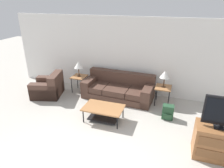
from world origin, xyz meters
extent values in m
cube|color=white|center=(0.00, 4.10, 1.30)|extent=(8.50, 0.06, 2.60)
cube|color=#4C3328|center=(-0.10, 3.47, 0.11)|extent=(2.35, 1.09, 0.22)
cube|color=#4C3328|center=(-0.86, 3.49, 0.32)|extent=(0.79, 0.92, 0.20)
cube|color=#4C3328|center=(-0.10, 3.45, 0.32)|extent=(0.79, 0.92, 0.20)
cube|color=#4C3328|center=(0.67, 3.41, 0.32)|extent=(0.79, 0.92, 0.20)
cube|color=#4C3328|center=(-0.08, 3.83, 0.62)|extent=(2.31, 0.37, 0.40)
cube|color=#4C3328|center=(-1.11, 3.52, 0.29)|extent=(0.33, 1.00, 0.58)
cube|color=#4C3328|center=(0.91, 3.42, 0.29)|extent=(0.33, 1.00, 0.58)
cube|color=#4C3328|center=(-2.46, 2.89, 0.20)|extent=(1.13, 1.13, 0.40)
cube|color=#4C3328|center=(-2.15, 2.98, 0.60)|extent=(0.49, 0.96, 0.40)
cube|color=#4C3328|center=(-2.55, 3.21, 0.28)|extent=(0.95, 0.49, 0.56)
cube|color=#4C3328|center=(-2.38, 2.57, 0.28)|extent=(0.95, 0.49, 0.56)
cube|color=#A87042|center=(-0.08, 2.06, 0.39)|extent=(1.08, 0.67, 0.04)
cylinder|color=black|center=(-0.56, 1.79, 0.19)|extent=(0.03, 0.03, 0.37)
cylinder|color=black|center=(0.40, 1.79, 0.19)|extent=(0.03, 0.03, 0.37)
cylinder|color=black|center=(-0.56, 2.34, 0.19)|extent=(0.03, 0.03, 0.37)
cylinder|color=black|center=(0.40, 2.34, 0.19)|extent=(0.03, 0.03, 0.37)
cube|color=black|center=(-0.08, 2.06, 0.08)|extent=(0.81, 0.47, 0.02)
cube|color=#A87042|center=(-1.55, 3.53, 0.57)|extent=(0.48, 0.51, 0.03)
cylinder|color=black|center=(-1.75, 3.31, 0.28)|extent=(0.03, 0.03, 0.55)
cylinder|color=black|center=(-1.35, 3.31, 0.28)|extent=(0.03, 0.03, 0.55)
cylinder|color=black|center=(-1.75, 3.75, 0.28)|extent=(0.03, 0.03, 0.55)
cylinder|color=black|center=(-1.35, 3.75, 0.28)|extent=(0.03, 0.03, 0.55)
cube|color=#A87042|center=(1.36, 3.53, 0.57)|extent=(0.48, 0.51, 0.03)
cylinder|color=black|center=(1.15, 3.31, 0.28)|extent=(0.03, 0.03, 0.55)
cylinder|color=black|center=(1.56, 3.31, 0.28)|extent=(0.03, 0.03, 0.55)
cylinder|color=black|center=(1.15, 3.75, 0.28)|extent=(0.03, 0.03, 0.55)
cylinder|color=black|center=(1.56, 3.75, 0.28)|extent=(0.03, 0.03, 0.55)
cylinder|color=#472D1E|center=(-1.55, 3.53, 0.59)|extent=(0.14, 0.14, 0.02)
cylinder|color=#472D1E|center=(-1.55, 3.53, 0.75)|extent=(0.04, 0.04, 0.29)
cone|color=white|center=(-1.55, 3.53, 1.00)|extent=(0.30, 0.30, 0.22)
cylinder|color=#472D1E|center=(1.36, 3.53, 0.59)|extent=(0.14, 0.14, 0.02)
cylinder|color=#472D1E|center=(1.36, 3.53, 0.75)|extent=(0.04, 0.04, 0.29)
cone|color=white|center=(1.36, 3.53, 1.00)|extent=(0.30, 0.30, 0.22)
cube|color=#935B33|center=(2.65, 1.53, 0.36)|extent=(0.92, 0.53, 0.72)
cube|color=brown|center=(2.65, 1.26, 0.52)|extent=(0.81, 0.01, 0.20)
cube|color=brown|center=(2.65, 1.26, 0.23)|extent=(0.81, 0.01, 0.20)
cube|color=black|center=(2.65, 1.53, 0.73)|extent=(0.28, 0.20, 0.02)
cube|color=black|center=(2.65, 1.53, 0.77)|extent=(0.06, 0.04, 0.05)
cube|color=#23472D|center=(1.59, 2.71, 0.20)|extent=(0.31, 0.22, 0.41)
cube|color=#23472D|center=(1.59, 2.58, 0.12)|extent=(0.23, 0.05, 0.16)
cylinder|color=#23472D|center=(1.51, 2.84, 0.22)|extent=(0.02, 0.02, 0.30)
cylinder|color=#23472D|center=(1.67, 2.84, 0.22)|extent=(0.02, 0.02, 0.30)
camera|label=1|loc=(1.63, -2.32, 3.12)|focal=32.00mm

